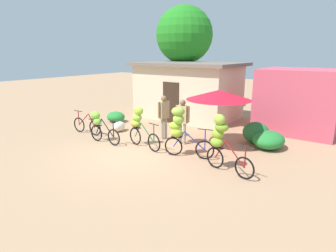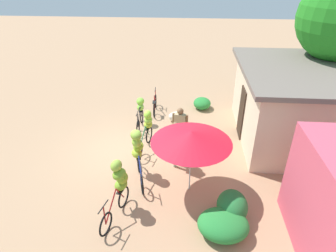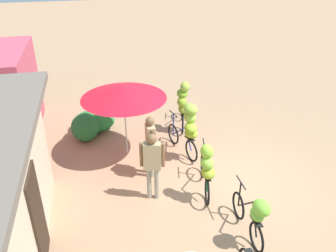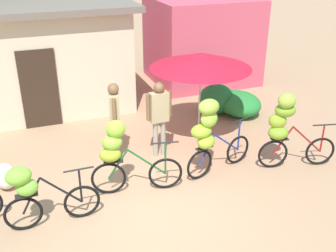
{
  "view_description": "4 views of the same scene",
  "coord_description": "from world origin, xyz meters",
  "px_view_note": "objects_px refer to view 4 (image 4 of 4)",
  "views": [
    {
      "loc": [
        6.21,
        -6.75,
        3.37
      ],
      "look_at": [
        0.43,
        1.41,
        0.75
      ],
      "focal_mm": 29.97,
      "sensor_mm": 36.0,
      "label": 1
    },
    {
      "loc": [
        8.82,
        2.25,
        6.17
      ],
      "look_at": [
        -0.27,
        1.54,
        0.97
      ],
      "focal_mm": 30.7,
      "sensor_mm": 36.0,
      "label": 2
    },
    {
      "loc": [
        -6.91,
        3.04,
        5.65
      ],
      "look_at": [
        1.14,
        1.33,
        1.21
      ],
      "focal_mm": 38.2,
      "sensor_mm": 36.0,
      "label": 3
    },
    {
      "loc": [
        -1.88,
        -5.69,
        4.44
      ],
      "look_at": [
        0.63,
        0.95,
        1.13
      ],
      "focal_mm": 43.51,
      "sensor_mm": 36.0,
      "label": 4
    }
  ],
  "objects_px": {
    "person_bystander": "(115,114)",
    "produce_sack": "(5,176)",
    "building_low": "(32,55)",
    "bicycle_rightmost": "(286,125)",
    "bicycle_near_pile": "(35,191)",
    "bicycle_center_loaded": "(121,153)",
    "bicycle_by_shop": "(209,131)",
    "market_umbrella": "(201,60)",
    "person_vendor": "(159,112)",
    "shop_pink": "(202,40)"
  },
  "relations": [
    {
      "from": "shop_pink",
      "to": "bicycle_rightmost",
      "type": "xyz_separation_m",
      "value": [
        -0.88,
        -5.94,
        -0.38
      ]
    },
    {
      "from": "bicycle_by_shop",
      "to": "produce_sack",
      "type": "height_order",
      "value": "bicycle_by_shop"
    },
    {
      "from": "person_bystander",
      "to": "bicycle_rightmost",
      "type": "bearing_deg",
      "value": -25.68
    },
    {
      "from": "produce_sack",
      "to": "person_bystander",
      "type": "distance_m",
      "value": 2.46
    },
    {
      "from": "shop_pink",
      "to": "produce_sack",
      "type": "relative_size",
      "value": 4.57
    },
    {
      "from": "bicycle_near_pile",
      "to": "person_vendor",
      "type": "height_order",
      "value": "person_vendor"
    },
    {
      "from": "shop_pink",
      "to": "market_umbrella",
      "type": "distance_m",
      "value": 4.49
    },
    {
      "from": "shop_pink",
      "to": "bicycle_near_pile",
      "type": "relative_size",
      "value": 2.02
    },
    {
      "from": "bicycle_center_loaded",
      "to": "bicycle_near_pile",
      "type": "bearing_deg",
      "value": -161.92
    },
    {
      "from": "market_umbrella",
      "to": "bicycle_rightmost",
      "type": "bearing_deg",
      "value": -61.61
    },
    {
      "from": "building_low",
      "to": "bicycle_near_pile",
      "type": "distance_m",
      "value": 5.81
    },
    {
      "from": "person_bystander",
      "to": "produce_sack",
      "type": "bearing_deg",
      "value": -174.07
    },
    {
      "from": "market_umbrella",
      "to": "bicycle_near_pile",
      "type": "relative_size",
      "value": 1.47
    },
    {
      "from": "bicycle_near_pile",
      "to": "produce_sack",
      "type": "bearing_deg",
      "value": 108.42
    },
    {
      "from": "bicycle_near_pile",
      "to": "person_bystander",
      "type": "xyz_separation_m",
      "value": [
        1.78,
        1.76,
        0.37
      ]
    },
    {
      "from": "shop_pink",
      "to": "produce_sack",
      "type": "distance_m",
      "value": 7.94
    },
    {
      "from": "bicycle_rightmost",
      "to": "person_bystander",
      "type": "bearing_deg",
      "value": 154.32
    },
    {
      "from": "produce_sack",
      "to": "bicycle_rightmost",
      "type": "bearing_deg",
      "value": -13.25
    },
    {
      "from": "building_low",
      "to": "bicycle_rightmost",
      "type": "xyz_separation_m",
      "value": [
        4.49,
        -5.51,
        -0.49
      ]
    },
    {
      "from": "building_low",
      "to": "shop_pink",
      "type": "distance_m",
      "value": 5.39
    },
    {
      "from": "building_low",
      "to": "bicycle_near_pile",
      "type": "bearing_deg",
      "value": -94.52
    },
    {
      "from": "bicycle_center_loaded",
      "to": "person_vendor",
      "type": "bearing_deg",
      "value": 44.54
    },
    {
      "from": "building_low",
      "to": "bicycle_rightmost",
      "type": "bearing_deg",
      "value": -50.82
    },
    {
      "from": "bicycle_by_shop",
      "to": "person_bystander",
      "type": "relative_size",
      "value": 0.95
    },
    {
      "from": "market_umbrella",
      "to": "person_vendor",
      "type": "bearing_deg",
      "value": -156.69
    },
    {
      "from": "bicycle_by_shop",
      "to": "produce_sack",
      "type": "xyz_separation_m",
      "value": [
        -3.86,
        1.04,
        -0.78
      ]
    },
    {
      "from": "market_umbrella",
      "to": "bicycle_rightmost",
      "type": "relative_size",
      "value": 1.38
    },
    {
      "from": "bicycle_near_pile",
      "to": "shop_pink",
      "type": "bearing_deg",
      "value": 46.65
    },
    {
      "from": "bicycle_rightmost",
      "to": "bicycle_by_shop",
      "type": "bearing_deg",
      "value": 171.3
    },
    {
      "from": "market_umbrella",
      "to": "bicycle_near_pile",
      "type": "height_order",
      "value": "market_umbrella"
    },
    {
      "from": "bicycle_near_pile",
      "to": "person_vendor",
      "type": "bearing_deg",
      "value": 31.1
    },
    {
      "from": "market_umbrella",
      "to": "bicycle_by_shop",
      "type": "relative_size",
      "value": 1.38
    },
    {
      "from": "bicycle_near_pile",
      "to": "bicycle_by_shop",
      "type": "distance_m",
      "value": 3.4
    },
    {
      "from": "produce_sack",
      "to": "bicycle_by_shop",
      "type": "bearing_deg",
      "value": -15.08
    },
    {
      "from": "building_low",
      "to": "produce_sack",
      "type": "xyz_separation_m",
      "value": [
        -0.96,
        -4.23,
        -1.24
      ]
    },
    {
      "from": "bicycle_center_loaded",
      "to": "shop_pink",
      "type": "bearing_deg",
      "value": 53.09
    },
    {
      "from": "market_umbrella",
      "to": "person_bystander",
      "type": "bearing_deg",
      "value": -169.46
    },
    {
      "from": "bicycle_by_shop",
      "to": "market_umbrella",
      "type": "bearing_deg",
      "value": 71.58
    },
    {
      "from": "produce_sack",
      "to": "person_vendor",
      "type": "distance_m",
      "value": 3.33
    },
    {
      "from": "shop_pink",
      "to": "bicycle_rightmost",
      "type": "distance_m",
      "value": 6.01
    },
    {
      "from": "bicycle_center_loaded",
      "to": "produce_sack",
      "type": "xyz_separation_m",
      "value": [
        -2.08,
        1.01,
        -0.62
      ]
    },
    {
      "from": "bicycle_near_pile",
      "to": "bicycle_rightmost",
      "type": "relative_size",
      "value": 0.94
    },
    {
      "from": "shop_pink",
      "to": "produce_sack",
      "type": "xyz_separation_m",
      "value": [
        -6.33,
        -4.65,
        -1.13
      ]
    },
    {
      "from": "bicycle_center_loaded",
      "to": "bicycle_rightmost",
      "type": "distance_m",
      "value": 3.38
    },
    {
      "from": "bicycle_rightmost",
      "to": "building_low",
      "type": "bearing_deg",
      "value": 129.18
    },
    {
      "from": "market_umbrella",
      "to": "bicycle_rightmost",
      "type": "xyz_separation_m",
      "value": [
        1.04,
        -1.92,
        -0.95
      ]
    },
    {
      "from": "shop_pink",
      "to": "person_bystander",
      "type": "xyz_separation_m",
      "value": [
        -4.04,
        -4.41,
        -0.27
      ]
    },
    {
      "from": "bicycle_center_loaded",
      "to": "produce_sack",
      "type": "bearing_deg",
      "value": 154.23
    },
    {
      "from": "bicycle_near_pile",
      "to": "bicycle_rightmost",
      "type": "height_order",
      "value": "bicycle_rightmost"
    },
    {
      "from": "bicycle_center_loaded",
      "to": "person_bystander",
      "type": "relative_size",
      "value": 0.97
    }
  ]
}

